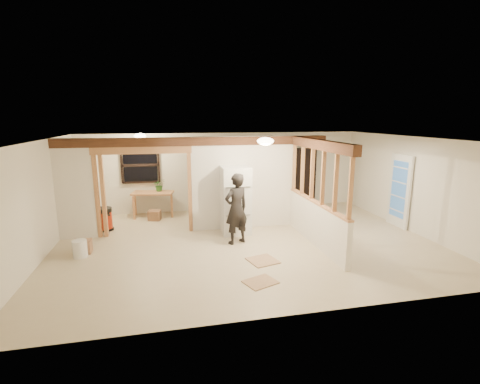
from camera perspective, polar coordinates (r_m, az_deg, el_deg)
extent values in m
cube|color=#C3B191|center=(8.56, 1.03, -8.29)|extent=(9.00, 6.50, 0.01)
cube|color=white|center=(8.03, 1.10, 8.70)|extent=(9.00, 6.50, 0.01)
cube|color=silver|center=(11.34, -2.69, 3.36)|extent=(9.00, 0.01, 2.50)
cube|color=silver|center=(5.21, 9.32, -7.49)|extent=(9.00, 0.01, 2.50)
cube|color=silver|center=(8.43, -30.27, -1.41)|extent=(0.01, 6.50, 2.50)
cube|color=silver|center=(10.20, 26.51, 1.08)|extent=(0.01, 6.50, 2.50)
cube|color=silver|center=(9.43, -25.49, 0.37)|extent=(0.90, 0.12, 2.50)
cube|color=silver|center=(9.39, 0.59, 1.52)|extent=(2.80, 0.12, 2.50)
cube|color=#B97E4D|center=(9.22, -15.39, -0.08)|extent=(2.46, 0.14, 2.20)
cube|color=#502D1B|center=(9.06, -6.90, 8.25)|extent=(7.00, 0.18, 0.22)
cube|color=#502D1B|center=(8.18, 12.83, 7.62)|extent=(0.18, 3.30, 0.22)
cube|color=silver|center=(8.53, 12.24, -5.06)|extent=(0.12, 3.20, 1.00)
cube|color=#B97E4D|center=(8.27, 12.60, 2.65)|extent=(0.14, 3.20, 1.32)
cube|color=black|center=(11.09, -16.04, 4.26)|extent=(1.12, 0.10, 1.10)
cube|color=white|center=(10.51, 24.70, 0.15)|extent=(0.12, 0.86, 2.00)
ellipsoid|color=#FFEABF|center=(7.63, 4.19, 8.33)|extent=(0.36, 0.36, 0.16)
ellipsoid|color=#FFEABF|center=(10.14, -16.08, 8.84)|extent=(0.32, 0.32, 0.14)
ellipsoid|color=#FFD88C|center=(9.44, -13.20, 6.96)|extent=(0.07, 0.07, 0.07)
cube|color=silver|center=(9.01, -0.75, -1.35)|extent=(0.72, 0.70, 1.76)
imported|color=black|center=(8.26, -0.61, -2.76)|extent=(0.74, 0.62, 1.72)
cube|color=#B97E4D|center=(10.97, -14.05, -1.94)|extent=(1.31, 0.84, 0.76)
imported|color=#31652C|center=(10.93, -13.10, 1.12)|extent=(0.42, 0.39, 0.38)
cylinder|color=#951E08|center=(10.03, -21.43, -4.14)|extent=(0.53, 0.53, 0.63)
cube|color=black|center=(11.85, 9.82, 2.29)|extent=(0.99, 0.33, 1.98)
cylinder|color=white|center=(8.40, -24.78, -8.45)|extent=(0.38, 0.38, 0.38)
cube|color=#956748|center=(10.60, -13.84, -3.72)|extent=(0.40, 0.37, 0.29)
cube|color=#956748|center=(10.70, -22.04, -4.22)|extent=(0.36, 0.36, 0.26)
cube|color=#956748|center=(8.62, -24.41, -8.18)|extent=(0.37, 0.30, 0.30)
cube|color=tan|center=(7.52, 3.75, -11.16)|extent=(0.70, 0.70, 0.02)
cube|color=tan|center=(6.64, 3.38, -14.52)|extent=(0.69, 0.63, 0.02)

